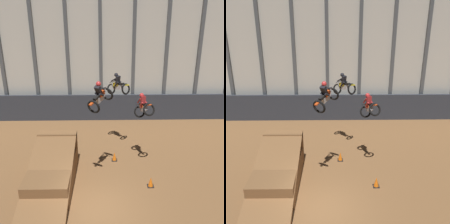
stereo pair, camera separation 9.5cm
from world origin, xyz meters
The scene contains 9 objects.
ground_plane centered at (0.00, 0.00, 0.00)m, with size 60.00×60.00×0.00m, color brown.
arena_back_wall centered at (0.00, 12.03, 5.15)m, with size 32.00×0.40×10.29m.
lower_barrier centered at (0.00, 11.38, 1.17)m, with size 31.36×0.20×2.34m.
dirt_ramp centered at (-2.58, 2.34, 0.76)m, with size 2.38×6.56×2.31m.
rider_bike_left_air centered at (0.13, 2.61, 5.02)m, with size 1.45×1.81×1.60m.
rider_bike_center_air centered at (1.23, 6.45, 4.53)m, with size 1.63×1.70×1.58m.
rider_bike_right_air centered at (2.66, 4.25, 3.82)m, with size 1.19×1.82×1.67m.
traffic_cone_near_ramp centered at (2.89, 1.79, 0.28)m, with size 0.36×0.36×0.58m.
traffic_cone_arena_edge centered at (0.95, 4.55, 0.28)m, with size 0.36×0.36×0.58m.
Camera 2 is at (0.58, -10.28, 9.16)m, focal length 42.00 mm.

